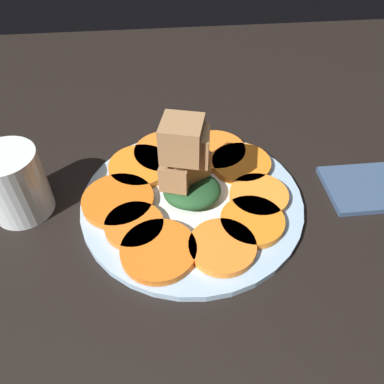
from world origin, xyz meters
The scene contains 16 objects.
table_slab centered at (0.00, 0.00, 1.00)cm, with size 120.00×120.00×2.00cm, color black.
plate centered at (0.00, 0.00, 2.52)cm, with size 29.64×29.64×1.05cm.
carrot_slice_0 centered at (-7.78, -5.59, 3.59)cm, with size 8.59×8.59×0.98cm, color orange.
carrot_slice_1 centered at (-4.41, -8.89, 3.59)cm, with size 9.15×9.15×0.98cm, color orange.
carrot_slice_2 centered at (2.91, -9.24, 3.59)cm, with size 9.68×9.68×0.98cm, color orange.
carrot_slice_3 centered at (6.91, -6.51, 3.59)cm, with size 8.95×8.95×0.98cm, color orange.
carrot_slice_4 centered at (9.79, -0.44, 3.59)cm, with size 9.45×9.45×0.98cm, color orange.
carrot_slice_5 centered at (7.64, 4.53, 3.59)cm, with size 7.32×7.32×0.98cm, color orange.
carrot_slice_6 centered at (4.80, 8.63, 3.59)cm, with size 8.97×8.97×0.98cm, color orange.
carrot_slice_7 centered at (-2.66, 8.85, 3.59)cm, with size 8.03×8.03×0.98cm, color orange.
carrot_slice_8 centered at (-7.00, 5.37, 3.59)cm, with size 8.03×8.03×0.98cm, color orange.
carrot_slice_9 centered at (-8.84, 1.09, 3.59)cm, with size 7.82×7.82×0.98cm, color orange.
center_pile centered at (0.63, -0.23, 8.54)cm, with size 8.14×7.96×12.14cm.
fork centered at (0.93, -5.90, 3.30)cm, with size 16.90×6.48×0.40cm.
water_glass centered at (22.35, -1.29, 6.59)cm, with size 7.79×7.79×9.18cm.
napkin centered at (-26.65, 0.41, 2.40)cm, with size 15.33×9.20×0.80cm.
Camera 1 is at (3.61, 34.69, 39.24)cm, focal length 35.00 mm.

